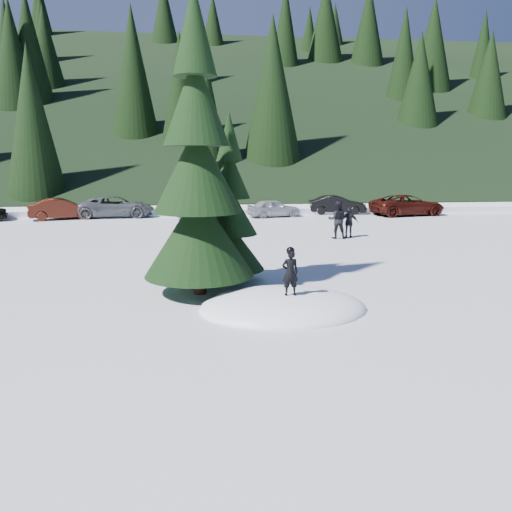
{
  "coord_description": "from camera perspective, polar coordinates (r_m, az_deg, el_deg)",
  "views": [
    {
      "loc": [
        -2.15,
        -12.61,
        3.94
      ],
      "look_at": [
        -0.53,
        1.77,
        1.1
      ],
      "focal_mm": 35.0,
      "sensor_mm": 36.0,
      "label": 1
    }
  ],
  "objects": [
    {
      "name": "spruce_short",
      "position": [
        15.95,
        -2.99,
        4.47
      ],
      "size": [
        2.2,
        2.2,
        5.37
      ],
      "color": "black",
      "rests_on": "ground"
    },
    {
      "name": "car_1",
      "position": [
        35.2,
        -21.29,
        5.04
      ],
      "size": [
        4.44,
        2.66,
        1.38
      ],
      "primitive_type": "imported",
      "rotation": [
        0.0,
        0.0,
        1.88
      ],
      "color": "#3D140B",
      "rests_on": "ground"
    },
    {
      "name": "car_6",
      "position": [
        36.73,
        16.91,
        5.59
      ],
      "size": [
        5.53,
        3.24,
        1.44
      ],
      "primitive_type": "imported",
      "rotation": [
        0.0,
        0.0,
        1.74
      ],
      "color": "#360F09",
      "rests_on": "ground"
    },
    {
      "name": "adult_0",
      "position": [
        25.19,
        9.27,
        4.12
      ],
      "size": [
        1.02,
        0.86,
        1.89
      ],
      "primitive_type": "imported",
      "rotation": [
        0.0,
        0.0,
        2.98
      ],
      "color": "black",
      "rests_on": "ground"
    },
    {
      "name": "child_skier",
      "position": [
        12.78,
        3.92,
        -1.89
      ],
      "size": [
        0.45,
        0.31,
        1.19
      ],
      "primitive_type": "imported",
      "rotation": [
        0.0,
        0.0,
        3.21
      ],
      "color": "black",
      "rests_on": "snow_mound"
    },
    {
      "name": "car_2",
      "position": [
        35.36,
        -15.75,
        5.45
      ],
      "size": [
        5.3,
        2.71,
        1.43
      ],
      "primitive_type": "imported",
      "rotation": [
        0.0,
        0.0,
        1.64
      ],
      "color": "#55585D",
      "rests_on": "ground"
    },
    {
      "name": "ground",
      "position": [
        13.39,
        3.11,
        -6.03
      ],
      "size": [
        200.0,
        200.0,
        0.0
      ],
      "primitive_type": "plane",
      "color": "white",
      "rests_on": "ground"
    },
    {
      "name": "car_3",
      "position": [
        33.04,
        -5.38,
        5.33
      ],
      "size": [
        4.59,
        2.08,
        1.3
      ],
      "primitive_type": "imported",
      "rotation": [
        0.0,
        0.0,
        1.51
      ],
      "color": "black",
      "rests_on": "ground"
    },
    {
      "name": "adult_1",
      "position": [
        25.61,
        10.6,
        3.78
      ],
      "size": [
        0.97,
        0.64,
        1.52
      ],
      "primitive_type": "imported",
      "rotation": [
        0.0,
        0.0,
        2.81
      ],
      "color": "black",
      "rests_on": "ground"
    },
    {
      "name": "car_4",
      "position": [
        34.18,
        2.02,
        5.49
      ],
      "size": [
        3.8,
        2.18,
        1.22
      ],
      "primitive_type": "imported",
      "rotation": [
        0.0,
        0.0,
        1.79
      ],
      "color": "#95999D",
      "rests_on": "ground"
    },
    {
      "name": "spruce_tall",
      "position": [
        14.43,
        -6.71,
        8.56
      ],
      "size": [
        3.2,
        3.2,
        8.6
      ],
      "color": "black",
      "rests_on": "ground"
    },
    {
      "name": "car_5",
      "position": [
        36.53,
        9.24,
        5.8
      ],
      "size": [
        4.12,
        1.69,
        1.33
      ],
      "primitive_type": "imported",
      "rotation": [
        0.0,
        0.0,
        1.5
      ],
      "color": "black",
      "rests_on": "ground"
    },
    {
      "name": "snow_mound",
      "position": [
        13.39,
        3.11,
        -6.03
      ],
      "size": [
        4.48,
        3.52,
        0.96
      ],
      "primitive_type": "ellipsoid",
      "color": "white",
      "rests_on": "ground"
    },
    {
      "name": "forest_hillside",
      "position": [
        67.2,
        -4.8,
        18.37
      ],
      "size": [
        200.0,
        60.0,
        25.0
      ],
      "primitive_type": null,
      "color": "black",
      "rests_on": "ground"
    }
  ]
}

